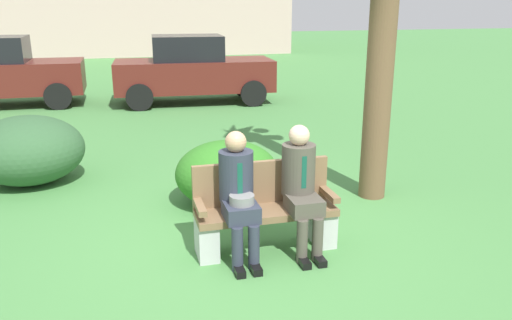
{
  "coord_description": "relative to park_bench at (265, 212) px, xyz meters",
  "views": [
    {
      "loc": [
        -1.14,
        -4.8,
        2.45
      ],
      "look_at": [
        0.2,
        0.23,
        0.85
      ],
      "focal_mm": 36.03,
      "sensor_mm": 36.0,
      "label": 1
    }
  ],
  "objects": [
    {
      "name": "ground_plane",
      "position": [
        -0.2,
        0.12,
        -0.4
      ],
      "size": [
        80.0,
        80.0,
        0.0
      ],
      "primitive_type": "plane",
      "color": "#488543"
    },
    {
      "name": "seated_man_right",
      "position": [
        0.34,
        -0.12,
        0.32
      ],
      "size": [
        0.34,
        0.72,
        1.3
      ],
      "color": "#4C473D",
      "rests_on": "ground"
    },
    {
      "name": "shrub_mid_lawn",
      "position": [
        -2.65,
        2.78,
        0.08
      ],
      "size": [
        1.54,
        1.41,
        0.96
      ],
      "primitive_type": "ellipsoid",
      "color": "#325B35",
      "rests_on": "ground"
    },
    {
      "name": "parked_car_far",
      "position": [
        0.46,
        8.27,
        0.44
      ],
      "size": [
        3.99,
        1.9,
        1.68
      ],
      "color": "#591E19",
      "rests_on": "ground"
    },
    {
      "name": "shrub_near_bench",
      "position": [
        -0.12,
        1.3,
        0.01
      ],
      "size": [
        1.3,
        1.19,
        0.81
      ],
      "primitive_type": "ellipsoid",
      "color": "#2E7221",
      "rests_on": "ground"
    },
    {
      "name": "park_bench",
      "position": [
        0.0,
        0.0,
        0.0
      ],
      "size": [
        1.43,
        0.44,
        0.9
      ],
      "color": "brown",
      "rests_on": "ground"
    },
    {
      "name": "seated_man_left",
      "position": [
        -0.3,
        -0.13,
        0.31
      ],
      "size": [
        0.34,
        0.72,
        1.27
      ],
      "color": "#2D3342",
      "rests_on": "ground"
    }
  ]
}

